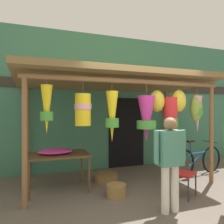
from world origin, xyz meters
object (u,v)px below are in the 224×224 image
Objects in this scene: wicker_basket_by_table at (116,191)px; wicker_basket_spare at (106,178)px; parked_bicycle at (198,161)px; flower_heap_on_table at (56,151)px; customer_foreground at (170,157)px; folding_chair at (179,169)px; display_table at (58,158)px.

wicker_basket_spare is at bearing 84.27° from wicker_basket_by_table.
wicker_basket_by_table is 2.61m from parked_bicycle.
flower_heap_on_table is 2.29m from customer_foreground.
folding_chair is 1.69m from parked_bicycle.
folding_chair is at bearing 43.09° from customer_foreground.
wicker_basket_by_table is at bearing 163.41° from folding_chair.
folding_chair is 1.27m from wicker_basket_by_table.
parked_bicycle reaches higher than wicker_basket_spare.
parked_bicycle is (3.50, -0.06, -0.32)m from display_table.
wicker_basket_by_table is 0.90m from wicker_basket_spare.
wicker_basket_by_table is 0.72× the size of wicker_basket_spare.
customer_foreground is at bearing -56.21° from wicker_basket_by_table.
folding_chair is (2.20, -1.07, -0.30)m from flower_heap_on_table.
folding_chair reaches higher than wicker_basket_spare.
parked_bicycle is at bearing 38.71° from customer_foreground.
wicker_basket_spare is at bearing 105.68° from customer_foreground.
wicker_basket_by_table is at bearing -34.68° from flower_heap_on_table.
wicker_basket_spare is 2.45m from parked_bicycle.
parked_bicycle reaches higher than display_table.
flower_heap_on_table is 3.58m from parked_bicycle.
wicker_basket_spare is at bearing 174.36° from parked_bicycle.
flower_heap_on_table is at bearing 154.17° from folding_chair.
customer_foreground is (-1.92, -1.54, 0.54)m from parked_bicycle.
folding_chair reaches higher than display_table.
flower_heap_on_table reaches higher than display_table.
flower_heap_on_table is at bearing -174.87° from display_table.
customer_foreground is (0.59, -0.88, 0.77)m from wicker_basket_by_table.
display_table is 0.80× the size of customer_foreground.
customer_foreground is (-0.57, -0.53, 0.39)m from folding_chair.
wicker_basket_spare is at bearing 9.16° from display_table.
folding_chair is 1.69m from wicker_basket_spare.
wicker_basket_by_table is 0.22× the size of parked_bicycle.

